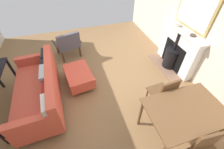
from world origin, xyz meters
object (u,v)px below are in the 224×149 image
object	(u,v)px
mantel_bowl_near	(179,25)
dining_chair_near_fireplace	(164,93)
ottoman	(79,76)
armchair_accent	(68,43)
mantel_bowl_far	(193,35)
sofa	(41,90)
dining_table	(185,113)
fireplace	(176,52)

from	to	relation	value
mantel_bowl_near	dining_chair_near_fireplace	xyz separation A→B (m)	(1.07, 1.34, -0.56)
ottoman	armchair_accent	world-z (taller)	armchair_accent
mantel_bowl_far	armchair_accent	bearing A→B (deg)	-30.11
mantel_bowl_far	dining_chair_near_fireplace	distance (m)	1.48
sofa	mantel_bowl_near	bearing A→B (deg)	-172.01
mantel_bowl_near	mantel_bowl_far	distance (m)	0.49
armchair_accent	dining_table	world-z (taller)	armchair_accent
fireplace	dining_chair_near_fireplace	world-z (taller)	fireplace
mantel_bowl_far	dining_table	xyz separation A→B (m)	(1.08, 1.38, -0.41)
fireplace	mantel_bowl_far	bearing A→B (deg)	93.71
sofa	ottoman	world-z (taller)	sofa
mantel_bowl_far	ottoman	bearing A→B (deg)	-8.49
mantel_bowl_near	fireplace	bearing A→B (deg)	85.39
fireplace	dining_table	distance (m)	1.97
armchair_accent	dining_chair_near_fireplace	size ratio (longest dim) A/B	0.92
fireplace	dining_chair_near_fireplace	xyz separation A→B (m)	(1.05, 1.12, 0.05)
sofa	armchair_accent	xyz separation A→B (m)	(-0.67, -1.49, 0.08)
fireplace	sofa	size ratio (longest dim) A/B	0.73
dining_table	mantel_bowl_near	bearing A→B (deg)	-119.95
mantel_bowl_far	sofa	distance (m)	3.36
ottoman	dining_chair_near_fireplace	world-z (taller)	dining_chair_near_fireplace
armchair_accent	mantel_bowl_far	bearing A→B (deg)	149.89
mantel_bowl_near	dining_table	distance (m)	2.20
mantel_bowl_near	sofa	xyz separation A→B (m)	(3.29, 0.46, -0.69)
ottoman	dining_table	xyz separation A→B (m)	(-1.43, 1.75, 0.43)
fireplace	armchair_accent	bearing A→B (deg)	-25.58
dining_table	mantel_bowl_far	bearing A→B (deg)	-128.05
sofa	armchair_accent	bearing A→B (deg)	-114.28
armchair_accent	dining_table	size ratio (longest dim) A/B	0.70
mantel_bowl_far	dining_chair_near_fireplace	size ratio (longest dim) A/B	0.14
armchair_accent	ottoman	bearing A→B (deg)	95.60
mantel_bowl_near	sofa	distance (m)	3.39
sofa	armchair_accent	world-z (taller)	sofa
mantel_bowl_near	ottoman	distance (m)	2.65
armchair_accent	fireplace	bearing A→B (deg)	154.42
sofa	dining_chair_near_fireplace	xyz separation A→B (m)	(-2.22, 0.88, 0.14)
fireplace	dining_chair_near_fireplace	distance (m)	1.54
mantel_bowl_near	dining_chair_near_fireplace	distance (m)	1.81
armchair_accent	dining_chair_near_fireplace	world-z (taller)	dining_chair_near_fireplace
ottoman	armchair_accent	xyz separation A→B (m)	(0.11, -1.14, 0.23)
dining_table	dining_chair_near_fireplace	size ratio (longest dim) A/B	1.32
dining_chair_near_fireplace	ottoman	bearing A→B (deg)	-40.40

